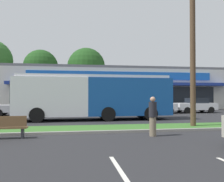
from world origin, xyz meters
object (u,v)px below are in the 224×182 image
Objects in this scene: city_bus at (94,96)px; bus_stop_bench at (7,127)px; pedestrian_near_bench at (153,116)px; utility_pole at (190,19)px; car_1 at (195,105)px; car_0 at (154,106)px.

bus_stop_bench is (-4.29, -7.21, -1.26)m from city_bus.
city_bus is 6.48× the size of pedestrian_near_bench.
pedestrian_near_bench is (-2.97, -2.27, -5.20)m from utility_pole.
utility_pole is 2.74× the size of car_1.
bus_stop_bench is at bearing -168.07° from utility_pole.
bus_stop_bench is at bearing 40.16° from car_1.
car_0 is at bearing 3.99° from car_1.
city_bus is at bearing 132.56° from utility_pole.
car_0 is at bearing 81.33° from utility_pole.
car_1 reaches higher than bus_stop_bench.
utility_pole is 6.40m from pedestrian_near_bench.
bus_stop_bench is at bearing -130.47° from car_0.
utility_pole is 12.04m from car_0.
bus_stop_bench is 16.60m from car_0.
pedestrian_near_bench is at bearing 103.13° from city_bus.
utility_pole reaches higher than pedestrian_near_bench.
car_1 is at bearing -153.43° from city_bus.
bus_stop_bench is 0.39× the size of car_0.
pedestrian_near_bench reaches higher than bus_stop_bench.
city_bus is 12.48m from car_1.
bus_stop_bench is at bearing 58.43° from city_bus.
car_0 reaches higher than car_1.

